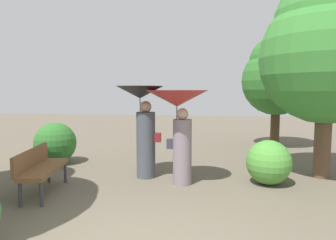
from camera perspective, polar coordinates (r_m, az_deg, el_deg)
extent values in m
cylinder|color=#474C56|center=(6.66, -4.20, -4.69)|extent=(0.41, 0.41, 1.44)
sphere|color=tan|center=(6.56, -4.25, 2.50)|extent=(0.26, 0.26, 0.26)
cylinder|color=#333338|center=(6.61, -5.26, 0.64)|extent=(0.02, 0.02, 0.79)
cone|color=black|center=(6.59, -5.31, 5.24)|extent=(1.03, 1.03, 0.27)
cube|color=maroon|center=(6.57, -1.97, -3.31)|extent=(0.14, 0.10, 0.20)
cylinder|color=gray|center=(6.17, 2.70, -6.03)|extent=(0.38, 0.38, 1.33)
sphere|color=tan|center=(6.06, 2.74, 1.13)|extent=(0.24, 0.24, 0.24)
cylinder|color=#333338|center=(6.10, 1.67, -0.81)|extent=(0.02, 0.02, 0.71)
cone|color=#B22D2D|center=(6.06, 1.68, 4.09)|extent=(1.25, 1.25, 0.33)
cube|color=#333342|center=(6.18, 0.41, -4.51)|extent=(0.14, 0.10, 0.20)
cylinder|color=#38383D|center=(5.50, -22.78, -12.69)|extent=(0.06, 0.06, 0.44)
cylinder|color=#38383D|center=(5.63, -26.10, -12.42)|extent=(0.06, 0.06, 0.44)
cylinder|color=#38383D|center=(6.72, -18.79, -9.24)|extent=(0.06, 0.06, 0.44)
cylinder|color=#38383D|center=(6.82, -21.57, -9.11)|extent=(0.06, 0.06, 0.44)
cube|color=brown|center=(6.10, -22.19, -8.54)|extent=(0.71, 1.56, 0.08)
cube|color=brown|center=(6.14, -24.38, -6.66)|extent=(0.34, 1.49, 0.35)
cylinder|color=brown|center=(7.34, 27.43, 3.59)|extent=(0.35, 0.35, 3.46)
sphere|color=#387F33|center=(7.37, 27.73, 10.32)|extent=(2.81, 2.81, 2.81)
sphere|color=#387F33|center=(7.47, 27.98, 15.61)|extent=(2.25, 2.25, 2.25)
cylinder|color=#42301E|center=(10.83, 19.65, 3.03)|extent=(0.30, 0.30, 2.97)
sphere|color=#2D6B28|center=(10.83, 19.77, 6.95)|extent=(2.30, 2.30, 2.30)
sphere|color=#2D6B28|center=(10.86, 19.88, 10.09)|extent=(1.84, 1.84, 1.84)
sphere|color=#4C9338|center=(6.52, 18.43, -7.57)|extent=(0.90, 0.90, 0.90)
sphere|color=#2D6B28|center=(8.44, -20.47, -4.11)|extent=(1.07, 1.07, 1.07)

